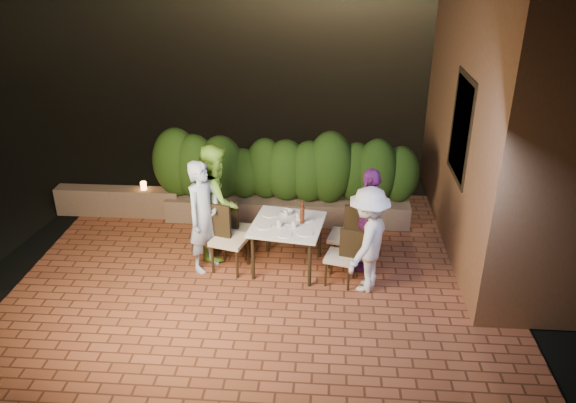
# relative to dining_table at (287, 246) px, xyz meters

# --- Properties ---
(ground) EXTENTS (400.00, 400.00, 0.00)m
(ground) POSITION_rel_dining_table_xyz_m (-0.33, -0.73, -0.40)
(ground) COLOR black
(ground) RESTS_ON ground
(terrace_floor) EXTENTS (7.00, 6.00, 0.15)m
(terrace_floor) POSITION_rel_dining_table_xyz_m (-0.33, -0.23, -0.45)
(terrace_floor) COLOR brown
(terrace_floor) RESTS_ON ground
(building_wall) EXTENTS (1.60, 5.00, 5.00)m
(building_wall) POSITION_rel_dining_table_xyz_m (3.27, 1.27, 2.12)
(building_wall) COLOR brown
(building_wall) RESTS_ON ground
(window_pane) EXTENTS (0.08, 1.00, 1.40)m
(window_pane) POSITION_rel_dining_table_xyz_m (2.49, 0.77, 1.62)
(window_pane) COLOR black
(window_pane) RESTS_ON building_wall
(window_frame) EXTENTS (0.06, 1.15, 1.55)m
(window_frame) POSITION_rel_dining_table_xyz_m (2.48, 0.77, 1.62)
(window_frame) COLOR black
(window_frame) RESTS_ON building_wall
(planter) EXTENTS (4.20, 0.55, 0.40)m
(planter) POSITION_rel_dining_table_xyz_m (-0.13, 1.57, -0.17)
(planter) COLOR brown
(planter) RESTS_ON ground
(hedge) EXTENTS (4.00, 0.70, 1.10)m
(hedge) POSITION_rel_dining_table_xyz_m (-0.13, 1.57, 0.57)
(hedge) COLOR #1C370F
(hedge) RESTS_ON planter
(parapet) EXTENTS (2.20, 0.30, 0.50)m
(parapet) POSITION_rel_dining_table_xyz_m (-3.13, 1.57, -0.12)
(parapet) COLOR brown
(parapet) RESTS_ON ground
(hill) EXTENTS (52.00, 40.00, 22.00)m
(hill) POSITION_rel_dining_table_xyz_m (1.67, 59.27, -4.38)
(hill) COLOR black
(hill) RESTS_ON ground
(dining_table) EXTENTS (1.14, 1.14, 0.75)m
(dining_table) POSITION_rel_dining_table_xyz_m (0.00, 0.00, 0.00)
(dining_table) COLOR white
(dining_table) RESTS_ON ground
(plate_nw) EXTENTS (0.22, 0.22, 0.01)m
(plate_nw) POSITION_rel_dining_table_xyz_m (-0.33, -0.13, 0.38)
(plate_nw) COLOR white
(plate_nw) RESTS_ON dining_table
(plate_sw) EXTENTS (0.22, 0.22, 0.01)m
(plate_sw) POSITION_rel_dining_table_xyz_m (-0.28, 0.25, 0.38)
(plate_sw) COLOR white
(plate_sw) RESTS_ON dining_table
(plate_ne) EXTENTS (0.23, 0.23, 0.01)m
(plate_ne) POSITION_rel_dining_table_xyz_m (0.27, -0.28, 0.38)
(plate_ne) COLOR white
(plate_ne) RESTS_ON dining_table
(plate_se) EXTENTS (0.22, 0.22, 0.01)m
(plate_se) POSITION_rel_dining_table_xyz_m (0.27, 0.14, 0.38)
(plate_se) COLOR white
(plate_se) RESTS_ON dining_table
(plate_centre) EXTENTS (0.21, 0.21, 0.01)m
(plate_centre) POSITION_rel_dining_table_xyz_m (0.01, 0.03, 0.38)
(plate_centre) COLOR white
(plate_centre) RESTS_ON dining_table
(plate_front) EXTENTS (0.22, 0.22, 0.01)m
(plate_front) POSITION_rel_dining_table_xyz_m (-0.02, -0.35, 0.38)
(plate_front) COLOR white
(plate_front) RESTS_ON dining_table
(glass_nw) EXTENTS (0.07, 0.07, 0.11)m
(glass_nw) POSITION_rel_dining_table_xyz_m (-0.11, -0.12, 0.43)
(glass_nw) COLOR silver
(glass_nw) RESTS_ON dining_table
(glass_sw) EXTENTS (0.06, 0.06, 0.10)m
(glass_sw) POSITION_rel_dining_table_xyz_m (-0.04, 0.22, 0.43)
(glass_sw) COLOR silver
(glass_sw) RESTS_ON dining_table
(glass_ne) EXTENTS (0.06, 0.06, 0.11)m
(glass_ne) POSITION_rel_dining_table_xyz_m (0.10, -0.13, 0.43)
(glass_ne) COLOR silver
(glass_ne) RESTS_ON dining_table
(glass_se) EXTENTS (0.06, 0.06, 0.10)m
(glass_se) POSITION_rel_dining_table_xyz_m (0.15, 0.14, 0.43)
(glass_se) COLOR silver
(glass_se) RESTS_ON dining_table
(beer_bottle) EXTENTS (0.06, 0.06, 0.34)m
(beer_bottle) POSITION_rel_dining_table_xyz_m (0.21, 0.02, 0.54)
(beer_bottle) COLOR #511E0D
(beer_bottle) RESTS_ON dining_table
(bowl) EXTENTS (0.24, 0.24, 0.04)m
(bowl) POSITION_rel_dining_table_xyz_m (-0.03, 0.31, 0.40)
(bowl) COLOR white
(bowl) RESTS_ON dining_table
(chair_left_front) EXTENTS (0.59, 0.59, 1.03)m
(chair_left_front) POSITION_rel_dining_table_xyz_m (-0.84, -0.09, 0.14)
(chair_left_front) COLOR black
(chair_left_front) RESTS_ON ground
(chair_left_back) EXTENTS (0.47, 0.47, 0.88)m
(chair_left_back) POSITION_rel_dining_table_xyz_m (-0.79, 0.35, 0.07)
(chair_left_back) COLOR black
(chair_left_back) RESTS_ON ground
(chair_right_front) EXTENTS (0.49, 0.49, 0.87)m
(chair_right_front) POSITION_rel_dining_table_xyz_m (0.78, -0.33, 0.06)
(chair_right_front) COLOR black
(chair_right_front) RESTS_ON ground
(chair_right_back) EXTENTS (0.55, 0.55, 0.99)m
(chair_right_back) POSITION_rel_dining_table_xyz_m (0.85, 0.17, 0.12)
(chair_right_back) COLOR black
(chair_right_back) RESTS_ON ground
(diner_blue) EXTENTS (0.64, 0.74, 1.70)m
(diner_blue) POSITION_rel_dining_table_xyz_m (-1.21, -0.08, 0.48)
(diner_blue) COLOR #A3B6D1
(diner_blue) RESTS_ON ground
(diner_green) EXTENTS (0.78, 0.94, 1.78)m
(diner_green) POSITION_rel_dining_table_xyz_m (-1.11, 0.42, 0.52)
(diner_green) COLOR #8ED542
(diner_green) RESTS_ON ground
(diner_white) EXTENTS (0.93, 1.14, 1.53)m
(diner_white) POSITION_rel_dining_table_xyz_m (1.13, -0.45, 0.39)
(diner_white) COLOR silver
(diner_white) RESTS_ON ground
(diner_purple) EXTENTS (0.58, 1.00, 1.60)m
(diner_purple) POSITION_rel_dining_table_xyz_m (1.19, 0.11, 0.42)
(diner_purple) COLOR #6F2777
(diner_purple) RESTS_ON ground
(parapet_lamp) EXTENTS (0.10, 0.10, 0.14)m
(parapet_lamp) POSITION_rel_dining_table_xyz_m (-2.64, 1.57, 0.20)
(parapet_lamp) COLOR orange
(parapet_lamp) RESTS_ON parapet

